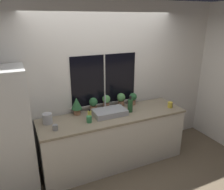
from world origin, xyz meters
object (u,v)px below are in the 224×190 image
potted_plant_left (93,104)px  mug_grey (55,127)px  sink (110,112)px  soap_bottle (90,114)px  potted_plant_far_right (133,98)px  kettle (47,118)px  mug_yellow (170,105)px  bottle_tall (130,105)px  mug_green (89,119)px  potted_plant_far_left (77,105)px  potted_plant_center (106,102)px  refrigerator (5,134)px  potted_plant_right (121,99)px

potted_plant_left → mug_grey: (-0.72, -0.40, -0.09)m
sink → soap_bottle: size_ratio=3.37×
potted_plant_far_right → kettle: (-1.55, -0.13, -0.04)m
mug_yellow → bottle_tall: bearing=170.0°
mug_grey → mug_green: bearing=4.0°
soap_bottle → potted_plant_far_left: bearing=121.4°
sink → mug_yellow: (1.10, -0.16, 0.00)m
potted_plant_far_left → kettle: potted_plant_far_left is taller
bottle_tall → mug_green: size_ratio=2.82×
sink → mug_green: 0.42m
potted_plant_left → soap_bottle: bearing=-122.7°
mug_grey → mug_yellow: bearing=-0.0°
mug_yellow → kettle: 2.10m
bottle_tall → mug_yellow: (0.74, -0.13, -0.07)m
mug_grey → kettle: 0.27m
mug_green → soap_bottle: bearing=67.8°
potted_plant_far_right → mug_green: bearing=-159.6°
potted_plant_center → kettle: size_ratio=1.46×
mug_green → potted_plant_center: bearing=39.4°
potted_plant_far_left → mug_grey: size_ratio=3.51×
potted_plant_far_left → mug_yellow: size_ratio=2.91×
potted_plant_far_left → soap_bottle: bearing=-58.6°
potted_plant_left → mug_yellow: potted_plant_left is taller
potted_plant_far_left → mug_green: potted_plant_far_left is taller
mug_grey → mug_yellow: (2.02, -0.00, 0.01)m
kettle → potted_plant_far_left: bearing=15.3°
bottle_tall → sink: bearing=175.0°
refrigerator → potted_plant_far_right: (2.13, 0.22, 0.12)m
potted_plant_far_left → potted_plant_center: 0.53m
potted_plant_center → potted_plant_far_right: bearing=-0.0°
potted_plant_right → bottle_tall: bearing=-81.7°
potted_plant_left → potted_plant_center: potted_plant_center is taller
potted_plant_center → potted_plant_left: bearing=-180.0°
potted_plant_center → mug_yellow: potted_plant_center is taller
potted_plant_right → mug_green: potted_plant_right is taller
refrigerator → sink: bearing=-0.4°
potted_plant_right → potted_plant_far_right: size_ratio=1.14×
potted_plant_left → mug_grey: size_ratio=2.95×
potted_plant_far_left → potted_plant_far_right: 1.05m
sink → potted_plant_right: (0.33, 0.23, 0.09)m
bottle_tall → mug_green: bottle_tall is taller
refrigerator → mug_green: (1.16, -0.14, 0.04)m
mug_green → potted_plant_far_left: bearing=103.7°
potted_plant_left → potted_plant_center: 0.24m
bottle_tall → mug_grey: (-1.28, -0.13, -0.08)m
potted_plant_right → kettle: 1.31m
potted_plant_far_right → kettle: potted_plant_far_right is taller
mug_yellow → kettle: bearing=172.8°
potted_plant_far_right → mug_grey: potted_plant_far_right is taller
soap_bottle → mug_yellow: 1.46m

